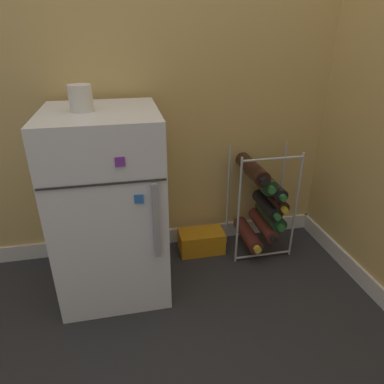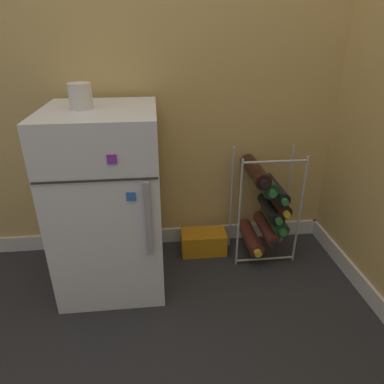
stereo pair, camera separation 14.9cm
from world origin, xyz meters
The scene contains 6 objects.
ground_plane centered at (0.00, 0.00, 0.00)m, with size 14.00×14.00×0.00m, color #28282B.
wall_back centered at (0.00, 0.57, 1.24)m, with size 6.74×0.07×2.50m.
mini_fridge centered at (-0.32, 0.25, 0.43)m, with size 0.48×0.52×0.86m.
wine_rack centered at (0.48, 0.37, 0.31)m, with size 0.33×0.32×0.61m.
soda_box centered at (0.15, 0.41, 0.06)m, with size 0.25×0.14×0.13m.
fridge_top_cup centered at (-0.39, 0.24, 0.91)m, with size 0.09×0.09×0.10m.
Camera 1 is at (-0.24, -1.18, 1.16)m, focal length 32.00 mm.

